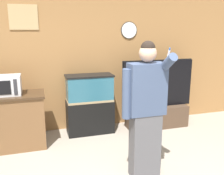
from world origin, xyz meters
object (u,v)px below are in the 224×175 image
object	(u,v)px
aquarium_on_stand	(90,104)
person_standing	(145,109)
tv_on_stand	(157,108)
counter_island	(1,122)
microwave	(4,85)

from	to	relation	value
aquarium_on_stand	person_standing	bearing A→B (deg)	-76.55
aquarium_on_stand	tv_on_stand	bearing A→B (deg)	-4.24
counter_island	microwave	world-z (taller)	microwave
tv_on_stand	person_standing	size ratio (longest dim) A/B	0.82
counter_island	microwave	size ratio (longest dim) A/B	2.75
microwave	aquarium_on_stand	distance (m)	1.49
counter_island	tv_on_stand	xyz separation A→B (m)	(2.80, 0.14, -0.06)
counter_island	aquarium_on_stand	bearing A→B (deg)	8.94
tv_on_stand	microwave	bearing A→B (deg)	-177.48
counter_island	tv_on_stand	size ratio (longest dim) A/B	0.97
microwave	aquarium_on_stand	world-z (taller)	microwave
microwave	person_standing	distance (m)	2.24
aquarium_on_stand	tv_on_stand	size ratio (longest dim) A/B	0.76
aquarium_on_stand	person_standing	xyz separation A→B (m)	(0.38, -1.59, 0.37)
microwave	tv_on_stand	distance (m)	2.78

